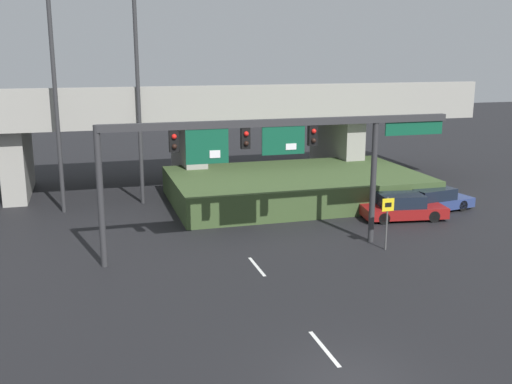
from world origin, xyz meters
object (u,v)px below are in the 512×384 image
speed_limit_sign (387,216)px  highway_light_pole_far (54,73)px  signal_gantry (270,145)px  highway_light_pole_near (138,87)px  parked_sedan_mid_right (433,200)px  parked_sedan_near_right (403,208)px

speed_limit_sign → highway_light_pole_far: 19.56m
signal_gantry → speed_limit_sign: bearing=-14.1°
highway_light_pole_near → parked_sedan_mid_right: 18.53m
speed_limit_sign → highway_light_pole_near: (-10.09, 12.16, 5.38)m
signal_gantry → highway_light_pole_far: highway_light_pole_far is taller
signal_gantry → speed_limit_sign: 6.42m
signal_gantry → highway_light_pole_far: 13.98m
speed_limit_sign → parked_sedan_near_right: bearing=53.0°
signal_gantry → parked_sedan_near_right: signal_gantry is taller
speed_limit_sign → highway_light_pole_near: size_ratio=0.19×
highway_light_pole_far → parked_sedan_mid_right: size_ratio=3.02×
parked_sedan_near_right → speed_limit_sign: bearing=-118.6°
signal_gantry → parked_sedan_near_right: bearing=20.2°
parked_sedan_near_right → parked_sedan_mid_right: parked_sedan_near_right is taller
speed_limit_sign → parked_sedan_mid_right: speed_limit_sign is taller
highway_light_pole_far → parked_sedan_mid_right: bearing=-15.2°
highway_light_pole_far → parked_sedan_near_right: bearing=-20.4°
highway_light_pole_near → parked_sedan_near_right: bearing=-29.4°
speed_limit_sign → parked_sedan_mid_right: (6.03, 5.63, -1.02)m
parked_sedan_near_right → highway_light_pole_far: bearing=168.0°
speed_limit_sign → parked_sedan_mid_right: bearing=43.0°
highway_light_pole_near → parked_sedan_near_right: (13.51, -7.62, -6.37)m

